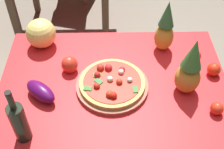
# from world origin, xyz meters

# --- Properties ---
(ground_plane) EXTENTS (10.00, 10.00, 0.00)m
(ground_plane) POSITION_xyz_m (0.00, 0.00, 0.00)
(ground_plane) COLOR gray
(display_table) EXTENTS (1.30, 0.89, 0.75)m
(display_table) POSITION_xyz_m (0.00, 0.00, 0.66)
(display_table) COLOR brown
(display_table) RESTS_ON ground_plane
(pizza_board) EXTENTS (0.40, 0.40, 0.02)m
(pizza_board) POSITION_xyz_m (-0.01, -0.05, 0.76)
(pizza_board) COLOR #945744
(pizza_board) RESTS_ON display_table
(pizza) EXTENTS (0.36, 0.36, 0.06)m
(pizza) POSITION_xyz_m (-0.01, -0.05, 0.79)
(pizza) COLOR #E4B256
(pizza) RESTS_ON pizza_board
(wine_bottle) EXTENTS (0.08, 0.08, 0.33)m
(wine_bottle) POSITION_xyz_m (-0.44, -0.36, 0.87)
(wine_bottle) COLOR black
(wine_bottle) RESTS_ON display_table
(pineapple_left) EXTENTS (0.14, 0.14, 0.35)m
(pineapple_left) POSITION_xyz_m (0.39, -0.07, 0.91)
(pineapple_left) COLOR #B98532
(pineapple_left) RESTS_ON display_table
(pineapple_right) EXTENTS (0.12, 0.12, 0.34)m
(pineapple_right) POSITION_xyz_m (0.31, 0.28, 0.90)
(pineapple_right) COLOR #B78A31
(pineapple_right) RESTS_ON display_table
(melon) EXTENTS (0.19, 0.19, 0.19)m
(melon) POSITION_xyz_m (-0.45, 0.32, 0.84)
(melon) COLOR #EBD66E
(melon) RESTS_ON display_table
(bell_pepper) EXTENTS (0.09, 0.09, 0.10)m
(bell_pepper) POSITION_xyz_m (-0.25, 0.09, 0.80)
(bell_pepper) COLOR red
(bell_pepper) RESTS_ON display_table
(eggplant) EXTENTS (0.21, 0.20, 0.09)m
(eggplant) POSITION_xyz_m (-0.39, -0.11, 0.80)
(eggplant) COLOR #4C0D4C
(eggplant) RESTS_ON display_table
(tomato_at_corner) EXTENTS (0.08, 0.08, 0.08)m
(tomato_at_corner) POSITION_xyz_m (0.49, 0.16, 0.79)
(tomato_at_corner) COLOR red
(tomato_at_corner) RESTS_ON display_table
(tomato_beside_pepper) EXTENTS (0.07, 0.07, 0.07)m
(tomato_beside_pepper) POSITION_xyz_m (0.52, -0.23, 0.79)
(tomato_beside_pepper) COLOR red
(tomato_beside_pepper) RESTS_ON display_table
(tomato_near_board) EXTENTS (0.08, 0.08, 0.08)m
(tomato_near_board) POSITION_xyz_m (0.58, 0.04, 0.79)
(tomato_near_board) COLOR red
(tomato_near_board) RESTS_ON display_table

